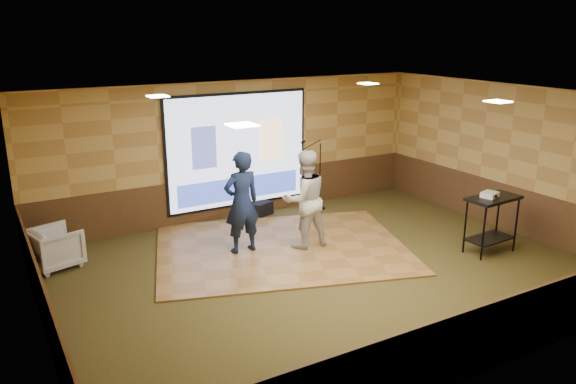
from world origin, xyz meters
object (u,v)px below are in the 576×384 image
duffel_bag (261,209)px  projector (490,195)px  player_right (305,199)px  player_left (242,202)px  mic_stand (318,189)px  dance_floor (282,248)px  projector_screen (238,152)px  av_table (492,212)px  banquet_chair (55,248)px

duffel_bag → projector: bearing=-56.7°
player_right → projector: (2.82, -1.90, 0.16)m
duffel_bag → player_left: bearing=-126.1°
mic_stand → dance_floor: bearing=-114.8°
projector_screen → mic_stand: 2.08m
av_table → player_right: bearing=146.5°
dance_floor → duffel_bag: bearing=73.7°
av_table → banquet_chair: size_ratio=1.36×
mic_stand → duffel_bag: (-1.33, 0.27, -0.35)m
player_right → mic_stand: player_right is taller
projector → player_right: bearing=130.3°
av_table → dance_floor: bearing=148.1°
player_right → player_left: bearing=-14.1°
mic_stand → duffel_bag: size_ratio=3.52×
duffel_bag → mic_stand: bearing=-11.3°
player_right → duffel_bag: (0.17, 2.14, -0.82)m
projector → mic_stand: mic_stand is taller
dance_floor → duffel_bag: (0.58, 2.00, 0.13)m
player_left → av_table: bearing=148.5°
player_left → banquet_chair: (-3.13, 1.05, -0.63)m
banquet_chair → duffel_bag: 4.51m
av_table → projector_screen: bearing=126.8°
player_right → duffel_bag: size_ratio=3.95×
player_right → duffel_bag: 2.30m
projector_screen → duffel_bag: (0.45, -0.19, -1.33)m
projector_screen → projector: 5.25m
projector_screen → av_table: (3.18, -4.25, -0.69)m
projector_screen → banquet_chair: bearing=-166.8°
player_right → av_table: 3.49m
av_table → mic_stand: mic_stand is taller
av_table → banquet_chair: (-7.18, 3.31, -0.42)m
player_left → duffel_bag: bearing=-128.4°
dance_floor → projector: projector is taller
av_table → projector: size_ratio=3.67×
dance_floor → projector: size_ratio=15.80×
player_right → projector: bearing=148.5°
projector → mic_stand: 4.05m
player_left → mic_stand: player_left is taller
av_table → mic_stand: (-1.40, 3.80, -0.29)m
projector_screen → projector: projector_screen is taller
projector_screen → dance_floor: size_ratio=0.71×
projector → duffel_bag: 4.93m
player_left → projector_screen: bearing=-115.9°
projector → duffel_bag: bearing=107.6°
av_table → projector: 0.36m
projector_screen → dance_floor: bearing=-93.6°
dance_floor → player_left: player_left is taller
projector_screen → av_table: 5.35m
mic_stand → banquet_chair: 5.80m
player_left → duffel_bag: player_left is taller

